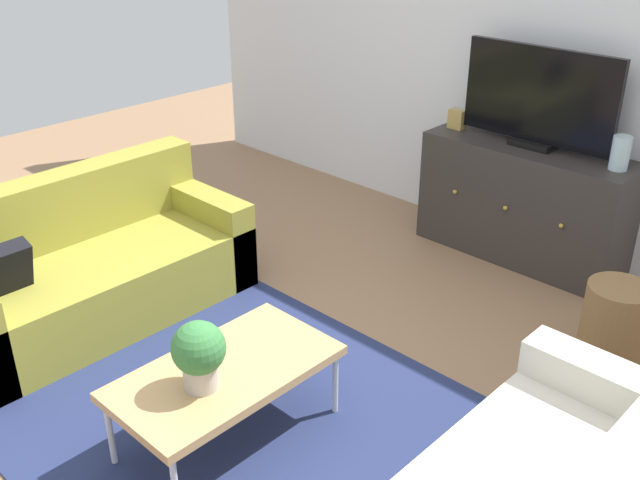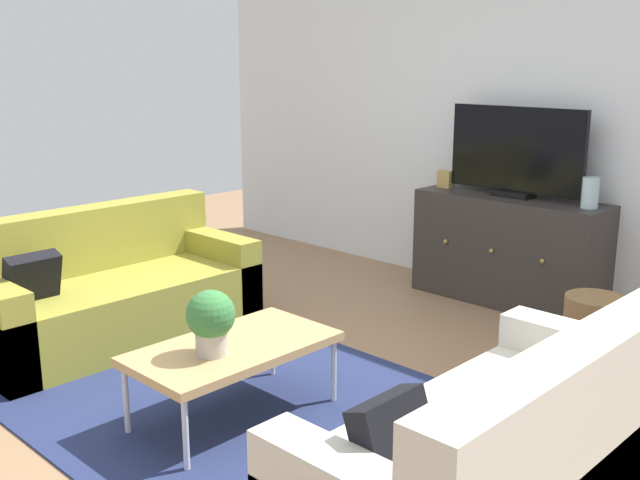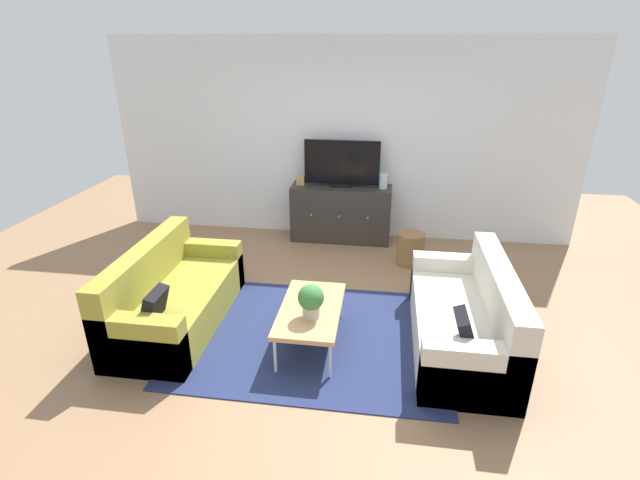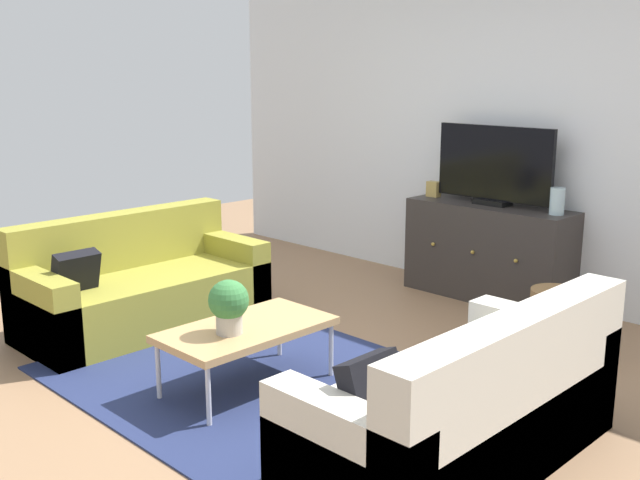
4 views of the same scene
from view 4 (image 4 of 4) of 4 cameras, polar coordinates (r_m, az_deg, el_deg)
ground_plane at (r=4.67m, az=-3.06°, el=-10.29°), size 10.00×10.00×0.00m
wall_back at (r=6.31m, az=14.41°, el=8.10°), size 6.40×0.12×2.70m
area_rug at (r=4.58m, az=-4.47°, el=-10.73°), size 2.50×1.90×0.01m
couch_left_side at (r=5.61m, az=-13.79°, el=-3.66°), size 0.80×1.74×0.81m
couch_right_side at (r=3.63m, az=11.36°, el=-12.95°), size 0.80×1.74×0.81m
coffee_table at (r=4.38m, az=-5.60°, el=-6.93°), size 0.55×1.00×0.39m
potted_plant at (r=4.21m, az=-7.00°, el=-4.89°), size 0.23×0.23×0.31m
tv_console at (r=6.21m, az=12.75°, el=-0.89°), size 1.37×0.47×0.78m
flat_screen_tv at (r=6.10m, az=13.19°, el=5.57°), size 1.02×0.16×0.63m
glass_vase at (r=5.84m, az=17.70°, el=2.85°), size 0.11×0.11×0.20m
mantel_clock at (r=6.43m, az=8.68°, el=3.88°), size 0.11×0.07×0.13m
wicker_basket at (r=5.24m, az=17.53°, el=-5.83°), size 0.34×0.34×0.41m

